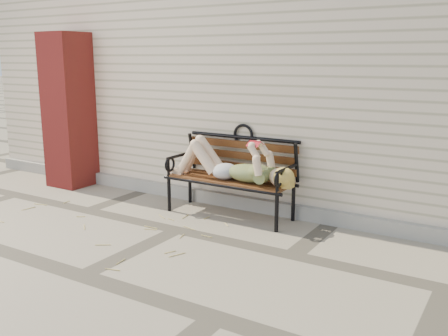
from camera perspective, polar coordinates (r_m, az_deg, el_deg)
The scene contains 7 objects.
ground at distance 5.03m, azimuth -5.41°, elevation -7.07°, with size 80.00×80.00×0.00m, color gray.
house_wall at distance 7.36m, azimuth 8.71°, elevation 10.95°, with size 8.00×4.00×3.00m, color beige.
foundation_strip at distance 5.77m, azimuth 0.36°, elevation -3.65°, with size 8.00×0.10×0.15m, color gray.
brick_pillar at distance 6.90m, azimuth -17.31°, elevation 6.28°, with size 0.50×0.50×2.00m, color maroon.
garden_bench at distance 5.39m, azimuth 1.12°, elevation 0.33°, with size 1.50×0.60×0.97m.
reading_woman at distance 5.27m, azimuth 0.58°, elevation 0.43°, with size 1.42×0.32×0.45m.
straw_scatter at distance 5.29m, azimuth -17.07°, elevation -6.54°, with size 2.90×1.79×0.01m.
Camera 1 is at (2.86, -3.78, 1.68)m, focal length 40.00 mm.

